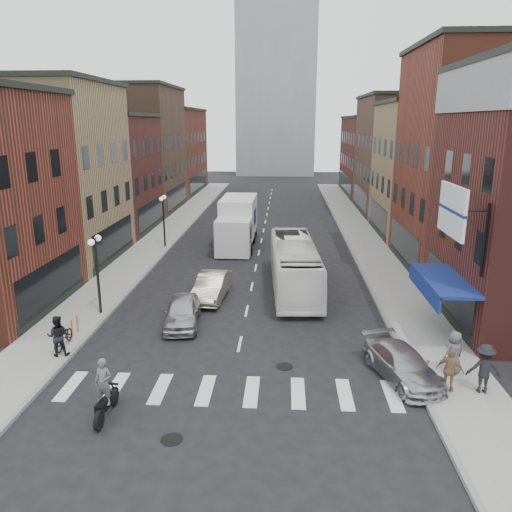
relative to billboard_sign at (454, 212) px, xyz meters
The scene contains 31 objects.
ground 10.56m from the billboard_sign, behind, with size 160.00×160.00×0.00m, color black.
sidewalk_left 28.12m from the billboard_sign, 128.47° to the left, with size 3.00×74.00×0.15m, color gray.
sidewalk_right 22.34m from the billboard_sign, 90.23° to the left, with size 3.00×74.00×0.15m, color gray.
curb_left 27.25m from the billboard_sign, 125.94° to the left, with size 0.20×74.00×0.16m, color gray.
curb_right 22.41m from the billboard_sign, 94.22° to the left, with size 0.20×74.00×0.16m, color gray.
crosswalk_stripes 11.12m from the billboard_sign, 157.82° to the right, with size 12.00×2.20×0.01m, color silver.
bldg_left_mid_a 27.17m from the billboard_sign, 150.21° to the left, with size 10.30×10.20×12.30m.
bldg_left_mid_b 33.30m from the billboard_sign, 135.10° to the left, with size 10.30×10.20×10.30m.
bldg_left_far_a 41.79m from the billboard_sign, 124.35° to the left, with size 10.30×12.20×13.30m.
bldg_left_far_b 53.93m from the billboard_sign, 115.93° to the left, with size 10.30×16.20×11.30m.
bldg_right_mid_a 14.98m from the billboard_sign, 64.61° to the left, with size 10.30×10.20×14.30m.
bldg_right_mid_b 24.36m from the billboard_sign, 74.75° to the left, with size 10.30×10.20×11.30m.
bldg_right_far_a 35.09m from the billboard_sign, 79.48° to the left, with size 10.30×12.20×12.30m.
bldg_right_far_b 48.93m from the billboard_sign, 82.47° to the left, with size 10.30×16.20×10.30m.
awning_blue 4.05m from the billboard_sign, 80.39° to the left, with size 1.80×5.00×0.78m.
billboard_sign is the anchor object (origin of this frame).
distant_tower 80.22m from the billboard_sign, 96.32° to the left, with size 14.00×14.00×50.00m, color #9399A0.
streetlamp_near 16.68m from the billboard_sign, 167.65° to the left, with size 0.32×1.22×4.11m.
streetlamp_far 23.92m from the billboard_sign, 132.41° to the left, with size 0.32×1.22×4.11m.
bike_rack 17.14m from the billboard_sign, behind, with size 0.08×0.68×0.80m.
box_truck 21.65m from the billboard_sign, 119.31° to the left, with size 2.71×8.58×3.72m.
motorcycle_rider 14.58m from the billboard_sign, 156.55° to the right, with size 0.63×2.11×2.15m.
transit_bus 11.31m from the billboard_sign, 126.11° to the left, with size 2.44×10.44×2.91m, color white.
sedan_left_near 13.02m from the billboard_sign, 167.80° to the left, with size 1.62×4.02×1.37m, color #A8A8AD.
sedan_left_far 13.53m from the billboard_sign, 149.45° to the left, with size 1.51×4.34×1.43m, color #B3AA91.
curb_car 6.30m from the billboard_sign, 133.24° to the right, with size 1.72×4.22×1.23m, color #A8A8AD.
parked_bicycle 17.01m from the billboard_sign, behind, with size 0.62×1.77×0.93m, color black.
ped_left_solo 16.83m from the billboard_sign, behind, with size 0.85×0.49×1.74m, color black.
ped_right_a 6.05m from the billboard_sign, 80.86° to the right, with size 1.18×0.59×1.83m, color black.
ped_right_b 6.15m from the billboard_sign, 101.46° to the right, with size 0.96×0.48×1.63m, color #886445.
ped_right_c 5.46m from the billboard_sign, 92.37° to the right, with size 0.83×0.54×1.70m, color #505257.
Camera 1 is at (1.92, -19.33, 9.59)m, focal length 35.00 mm.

